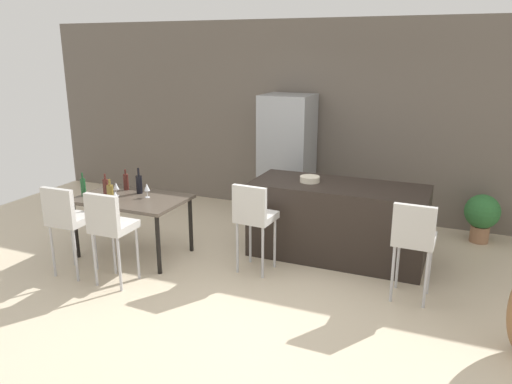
# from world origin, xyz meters

# --- Properties ---
(ground_plane) EXTENTS (10.00, 10.00, 0.00)m
(ground_plane) POSITION_xyz_m (0.00, 0.00, 0.00)
(ground_plane) COLOR beige
(back_wall) EXTENTS (10.00, 0.12, 2.90)m
(back_wall) POSITION_xyz_m (0.00, 2.65, 1.45)
(back_wall) COLOR #665B51
(back_wall) RESTS_ON ground_plane
(kitchen_island) EXTENTS (2.08, 0.85, 0.92)m
(kitchen_island) POSITION_xyz_m (0.58, 0.99, 0.46)
(kitchen_island) COLOR black
(kitchen_island) RESTS_ON ground_plane
(bar_chair_left) EXTENTS (0.42, 0.42, 1.05)m
(bar_chair_left) POSITION_xyz_m (-0.18, 0.18, 0.70)
(bar_chair_left) COLOR beige
(bar_chair_left) RESTS_ON ground_plane
(bar_chair_middle) EXTENTS (0.41, 0.41, 1.05)m
(bar_chair_middle) POSITION_xyz_m (1.54, 0.18, 0.70)
(bar_chair_middle) COLOR beige
(bar_chair_middle) RESTS_ON ground_plane
(dining_table) EXTENTS (1.31, 0.84, 0.74)m
(dining_table) POSITION_xyz_m (-1.75, 0.08, 0.67)
(dining_table) COLOR #4C4238
(dining_table) RESTS_ON ground_plane
(dining_chair_near) EXTENTS (0.41, 0.41, 1.05)m
(dining_chair_near) POSITION_xyz_m (-2.04, -0.70, 0.70)
(dining_chair_near) COLOR beige
(dining_chair_near) RESTS_ON ground_plane
(dining_chair_far) EXTENTS (0.40, 0.40, 1.05)m
(dining_chair_far) POSITION_xyz_m (-1.45, -0.70, 0.70)
(dining_chair_far) COLOR beige
(dining_chair_far) RESTS_ON ground_plane
(wine_bottle_inner) EXTENTS (0.07, 0.07, 0.27)m
(wine_bottle_inner) POSITION_xyz_m (-2.02, 0.33, 0.85)
(wine_bottle_inner) COLOR #471E19
(wine_bottle_inner) RESTS_ON dining_table
(wine_bottle_corner) EXTENTS (0.08, 0.08, 0.28)m
(wine_bottle_corner) POSITION_xyz_m (-1.85, -0.19, 0.85)
(wine_bottle_corner) COLOR brown
(wine_bottle_corner) RESTS_ON dining_table
(wine_bottle_far) EXTENTS (0.06, 0.06, 0.29)m
(wine_bottle_far) POSITION_xyz_m (-2.33, -0.10, 0.85)
(wine_bottle_far) COLOR #194723
(wine_bottle_far) RESTS_ON dining_table
(wine_bottle_middle) EXTENTS (0.07, 0.07, 0.32)m
(wine_bottle_middle) POSITION_xyz_m (-1.97, -0.11, 0.87)
(wine_bottle_middle) COLOR #471E19
(wine_bottle_middle) RESTS_ON dining_table
(wine_bottle_right) EXTENTS (0.08, 0.08, 0.32)m
(wine_bottle_right) POSITION_xyz_m (-1.77, 0.26, 0.86)
(wine_bottle_right) COLOR black
(wine_bottle_right) RESTS_ON dining_table
(wine_glass_left) EXTENTS (0.07, 0.07, 0.17)m
(wine_glass_left) POSITION_xyz_m (-1.57, 0.15, 0.86)
(wine_glass_left) COLOR silver
(wine_glass_left) RESTS_ON dining_table
(wine_glass_near) EXTENTS (0.07, 0.07, 0.17)m
(wine_glass_near) POSITION_xyz_m (-1.95, 0.05, 0.86)
(wine_glass_near) COLOR silver
(wine_glass_near) RESTS_ON dining_table
(wine_glass_end) EXTENTS (0.07, 0.07, 0.17)m
(wine_glass_end) POSITION_xyz_m (-1.71, -0.27, 0.86)
(wine_glass_end) COLOR silver
(wine_glass_end) RESTS_ON dining_table
(refrigerator) EXTENTS (0.72, 0.68, 1.84)m
(refrigerator) POSITION_xyz_m (-0.51, 2.21, 0.92)
(refrigerator) COLOR #939699
(refrigerator) RESTS_ON ground_plane
(fruit_bowl) EXTENTS (0.24, 0.24, 0.07)m
(fruit_bowl) POSITION_xyz_m (0.22, 0.97, 0.96)
(fruit_bowl) COLOR beige
(fruit_bowl) RESTS_ON kitchen_island
(potted_plant) EXTENTS (0.45, 0.45, 0.65)m
(potted_plant) POSITION_xyz_m (2.21, 2.20, 0.38)
(potted_plant) COLOR #996B4C
(potted_plant) RESTS_ON ground_plane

